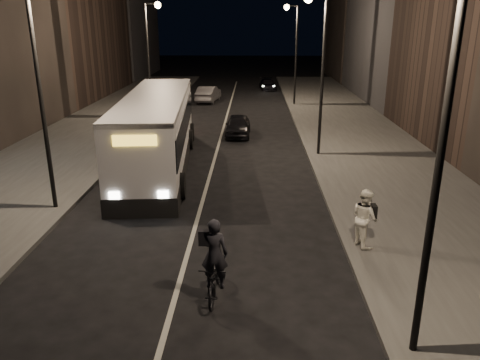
# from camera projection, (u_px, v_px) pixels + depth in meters

# --- Properties ---
(ground) EXTENTS (180.00, 180.00, 0.00)m
(ground) POSITION_uv_depth(u_px,v_px,m) (185.00, 263.00, 14.26)
(ground) COLOR black
(ground) RESTS_ON ground
(sidewalk_right) EXTENTS (7.00, 70.00, 0.16)m
(sidewalk_right) POSITION_uv_depth(u_px,v_px,m) (363.00, 146.00, 27.26)
(sidewalk_right) COLOR #3C3C3A
(sidewalk_right) RESTS_ON ground
(sidewalk_left) EXTENTS (7.00, 70.00, 0.16)m
(sidewalk_left) POSITION_uv_depth(u_px,v_px,m) (75.00, 144.00, 27.71)
(sidewalk_left) COLOR #3C3C3A
(sidewalk_left) RESTS_ON ground
(streetlight_right_near) EXTENTS (1.20, 0.44, 8.12)m
(streetlight_right_near) POSITION_uv_depth(u_px,v_px,m) (432.00, 114.00, 8.61)
(streetlight_right_near) COLOR black
(streetlight_right_near) RESTS_ON sidewalk_right
(streetlight_right_mid) EXTENTS (1.20, 0.44, 8.12)m
(streetlight_right_mid) POSITION_uv_depth(u_px,v_px,m) (318.00, 55.00, 23.75)
(streetlight_right_mid) COLOR black
(streetlight_right_mid) RESTS_ON sidewalk_right
(streetlight_right_far) EXTENTS (1.20, 0.44, 8.12)m
(streetlight_right_far) POSITION_uv_depth(u_px,v_px,m) (293.00, 42.00, 38.88)
(streetlight_right_far) COLOR black
(streetlight_right_far) RESTS_ON sidewalk_right
(streetlight_left_near) EXTENTS (1.20, 0.44, 8.12)m
(streetlight_left_near) POSITION_uv_depth(u_px,v_px,m) (44.00, 70.00, 16.46)
(streetlight_left_near) COLOR black
(streetlight_left_near) RESTS_ON sidewalk_left
(streetlight_left_far) EXTENTS (1.20, 0.44, 8.12)m
(streetlight_left_far) POSITION_uv_depth(u_px,v_px,m) (151.00, 45.00, 33.49)
(streetlight_left_far) COLOR black
(streetlight_left_far) RESTS_ON sidewalk_left
(city_bus) EXTENTS (4.01, 13.52, 3.60)m
(city_bus) POSITION_uv_depth(u_px,v_px,m) (157.00, 128.00, 23.11)
(city_bus) COLOR silver
(city_bus) RESTS_ON ground
(cyclist_on_bicycle) EXTENTS (0.81, 2.05, 2.32)m
(cyclist_on_bicycle) POSITION_uv_depth(u_px,v_px,m) (215.00, 271.00, 12.26)
(cyclist_on_bicycle) COLOR black
(cyclist_on_bicycle) RESTS_ON ground
(pedestrian_woman) EXTENTS (0.97, 1.10, 1.90)m
(pedestrian_woman) POSITION_uv_depth(u_px,v_px,m) (365.00, 218.00, 14.75)
(pedestrian_woman) COLOR white
(pedestrian_woman) RESTS_ON sidewalk_right
(car_near) EXTENTS (1.60, 3.86, 1.31)m
(car_near) POSITION_uv_depth(u_px,v_px,m) (238.00, 126.00, 29.89)
(car_near) COLOR black
(car_near) RESTS_ON ground
(car_mid) EXTENTS (2.08, 4.50, 1.43)m
(car_mid) POSITION_uv_depth(u_px,v_px,m) (208.00, 94.00, 42.44)
(car_mid) COLOR #3E3E41
(car_mid) RESTS_ON ground
(car_far) EXTENTS (1.94, 4.00, 1.12)m
(car_far) POSITION_uv_depth(u_px,v_px,m) (268.00, 84.00, 49.93)
(car_far) COLOR black
(car_far) RESTS_ON ground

